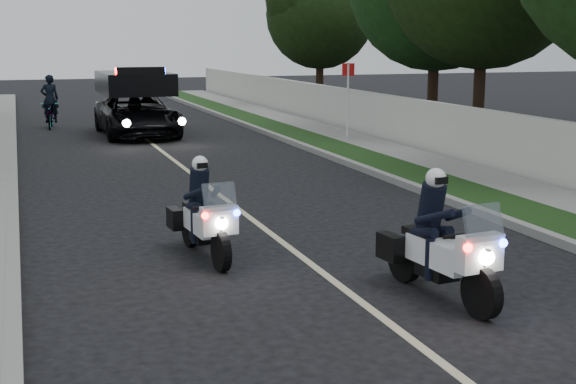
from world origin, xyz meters
name	(u,v)px	position (x,y,z in m)	size (l,w,h in m)	color
ground	(414,342)	(0.00, 0.00, 0.00)	(120.00, 120.00, 0.00)	black
curb_right	(370,171)	(4.10, 10.00, 0.07)	(0.20, 60.00, 0.15)	gray
grass_verge	(396,169)	(4.80, 10.00, 0.08)	(1.20, 60.00, 0.16)	#193814
sidewalk_right	(443,167)	(6.10, 10.00, 0.08)	(1.40, 60.00, 0.16)	gray
property_wall	(479,138)	(7.10, 10.00, 0.75)	(0.22, 60.00, 1.50)	beige
curb_left	(13,192)	(-4.10, 10.00, 0.07)	(0.20, 60.00, 0.15)	gray
lane_marking	(205,184)	(0.00, 10.00, 0.00)	(0.12, 50.00, 0.01)	#BFB78C
police_moto_left	(205,258)	(-1.38, 4.01, 0.00)	(0.63, 1.80, 1.53)	silver
police_moto_right	(438,298)	(0.99, 1.21, 0.00)	(0.68, 1.94, 1.65)	white
police_suv	(138,136)	(-0.11, 19.55, 0.00)	(2.38, 5.14, 2.50)	black
bicycle	(51,128)	(-2.78, 22.92, 0.00)	(0.64, 1.83, 0.96)	black
cyclist	(51,128)	(-2.78, 22.92, 0.00)	(0.63, 0.42, 1.75)	black
sign_post	(347,141)	(6.00, 15.88, 0.00)	(0.40, 0.40, 2.55)	#B60E0D
tree_right_c	(477,142)	(9.82, 14.38, 0.00)	(6.32, 6.32, 10.53)	#1C3410
tree_right_d	(431,134)	(9.58, 16.89, 0.00)	(5.94, 5.94, 9.90)	#183D14
tree_right_e	(319,108)	(9.68, 27.86, 0.00)	(5.06, 5.06, 8.43)	black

